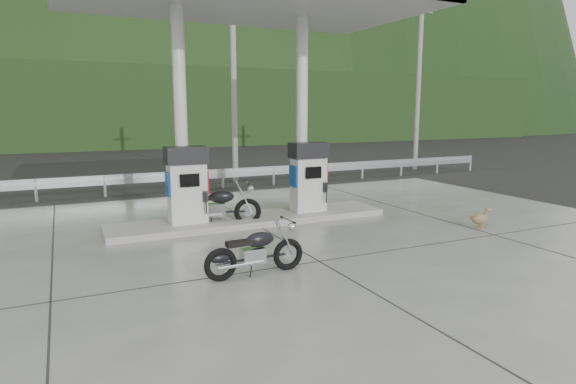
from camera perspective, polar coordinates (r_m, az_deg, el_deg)
name	(u,v)px	position (r m, az deg, el deg)	size (l,w,h in m)	color
ground	(296,249)	(9.91, 0.90, -6.72)	(160.00, 160.00, 0.00)	black
forecourt_apron	(296,248)	(9.91, 0.90, -6.67)	(18.00, 14.00, 0.02)	slate
pump_island	(252,219)	(12.11, -4.32, -3.24)	(7.00, 1.40, 0.15)	gray
gas_pump_left	(187,185)	(11.46, -11.88, 0.80)	(0.95, 0.55, 1.80)	silver
gas_pump_right	(308,177)	(12.58, 2.44, 1.78)	(0.95, 0.55, 1.80)	silver
canopy_column_left	(181,116)	(11.72, -12.61, 8.83)	(0.30, 0.30, 5.00)	silver
canopy_column_right	(302,115)	(12.81, 1.65, 9.11)	(0.30, 0.30, 5.00)	silver
guardrail	(195,170)	(17.18, -10.94, 2.53)	(26.00, 0.16, 1.42)	#B0B4B9
road	(174,178)	(20.65, -13.31, 1.65)	(60.00, 7.00, 0.01)	black
utility_pole_b	(234,78)	(19.10, -6.45, 13.24)	(0.22, 0.22, 8.00)	gray
utility_pole_c	(418,84)	(23.61, 15.21, 12.28)	(0.22, 0.22, 8.00)	gray
tree_band	(120,107)	(38.76, -19.31, 9.46)	(80.00, 6.00, 6.00)	black
forested_hills	(95,131)	(68.71, -21.89, 6.67)	(100.00, 40.00, 140.00)	black
motorcycle_left	(217,207)	(11.70, -8.36, -1.79)	(1.98, 0.63, 0.94)	black
motorcycle_right	(255,252)	(8.23, -3.90, -7.14)	(1.69, 0.53, 0.80)	black
duck	(480,219)	(12.36, 21.81, -3.02)	(0.57, 0.16, 0.41)	brown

